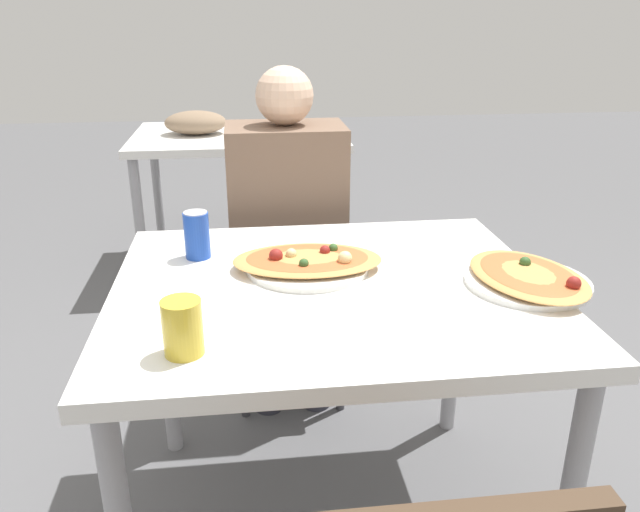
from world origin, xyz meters
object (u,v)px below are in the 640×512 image
drink_glass (183,327)px  dining_table (331,313)px  chair_far_seated (286,256)px  pizza_main (308,262)px  person_seated (287,215)px  pizza_second (528,278)px  soda_can (197,235)px

drink_glass → dining_table: bearing=41.9°
chair_far_seated → pizza_main: chair_far_seated is taller
dining_table → chair_far_seated: size_ratio=1.18×
drink_glass → pizza_main: bearing=54.5°
person_seated → pizza_second: bearing=126.1°
person_seated → soda_can: 0.53m
person_seated → pizza_second: (0.52, -0.72, 0.05)m
pizza_main → soda_can: (-0.28, 0.11, 0.04)m
soda_can → pizza_second: 0.84m
dining_table → pizza_second: 0.48m
dining_table → drink_glass: 0.45m
person_seated → soda_can: size_ratio=9.49×
person_seated → pizza_second: size_ratio=3.16×
chair_far_seated → pizza_second: 1.01m
soda_can → drink_glass: 0.50m
dining_table → chair_far_seated: chair_far_seated is taller
pizza_main → soda_can: bearing=157.8°
pizza_main → chair_far_seated: bearing=91.1°
person_seated → pizza_second: person_seated is taller
drink_glass → person_seated: bearing=74.4°
dining_table → soda_can: (-0.33, 0.21, 0.14)m
person_seated → drink_glass: (-0.26, -0.94, 0.09)m
chair_far_seated → drink_glass: chair_far_seated is taller
person_seated → drink_glass: 0.98m
drink_glass → chair_far_seated: bearing=76.0°
chair_far_seated → pizza_main: size_ratio=2.27×
soda_can → pizza_second: size_ratio=0.33×
chair_far_seated → drink_glass: 1.12m
soda_can → drink_glass: soda_can is taller
chair_far_seated → soda_can: chair_far_seated is taller
chair_far_seated → person_seated: 0.22m
pizza_main → drink_glass: drink_glass is taller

